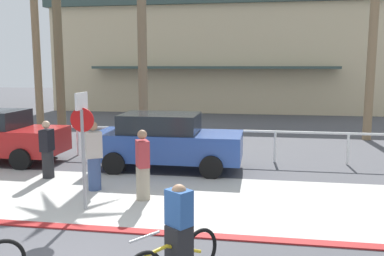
{
  "coord_description": "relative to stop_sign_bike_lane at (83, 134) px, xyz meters",
  "views": [
    {
      "loc": [
        2.87,
        -5.01,
        3.12
      ],
      "look_at": [
        1.07,
        6.0,
        1.44
      ],
      "focal_mm": 38.91,
      "sensor_mm": 36.0,
      "label": 1
    }
  ],
  "objects": [
    {
      "name": "pedestrian_0",
      "position": [
        -0.35,
        1.38,
        -0.86
      ],
      "size": [
        0.48,
        0.44,
        1.76
      ],
      "color": "#384C7A",
      "rests_on": "ground"
    },
    {
      "name": "building_backdrop",
      "position": [
        0.64,
        24.1,
        2.09
      ],
      "size": [
        22.91,
        12.02,
        7.5
      ],
      "color": "beige",
      "rests_on": "ground"
    },
    {
      "name": "curb_paint",
      "position": [
        0.82,
        -1.0,
        -1.66
      ],
      "size": [
        44.0,
        0.24,
        0.03
      ],
      "primitive_type": "cube",
      "color": "maroon",
      "rests_on": "ground"
    },
    {
      "name": "palm_tree_4",
      "position": [
        8.2,
        10.17,
        3.62
      ],
      "size": [
        2.87,
        3.08,
        7.31
      ],
      "color": "#846B4C",
      "rests_on": "ground"
    },
    {
      "name": "car_blue_2",
      "position": [
        0.95,
        3.84,
        -0.81
      ],
      "size": [
        4.4,
        2.02,
        1.69
      ],
      "color": "#284793",
      "rests_on": "ground"
    },
    {
      "name": "sidewalk_strip",
      "position": [
        0.82,
        1.0,
        -1.67
      ],
      "size": [
        44.0,
        4.0,
        0.02
      ],
      "primitive_type": "cube",
      "color": "beige",
      "rests_on": "ground"
    },
    {
      "name": "stop_sign_bike_lane",
      "position": [
        0.0,
        0.0,
        0.0
      ],
      "size": [
        0.52,
        0.56,
        2.56
      ],
      "color": "gray",
      "rests_on": "ground"
    },
    {
      "name": "ground_plane",
      "position": [
        0.82,
        6.8,
        -1.68
      ],
      "size": [
        80.0,
        80.0,
        0.0
      ],
      "primitive_type": "plane",
      "color": "#4C4C51"
    },
    {
      "name": "cyclist_yellow_1",
      "position": [
        2.58,
        -2.72,
        -0.98
      ],
      "size": [
        1.12,
        1.5,
        1.5
      ],
      "color": "black",
      "rests_on": "ground"
    },
    {
      "name": "pedestrian_1",
      "position": [
        1.06,
        0.84,
        -0.91
      ],
      "size": [
        0.43,
        0.47,
        1.67
      ],
      "color": "gray",
      "rests_on": "ground"
    },
    {
      "name": "pedestrian_2",
      "position": [
        -2.08,
        2.27,
        -0.93
      ],
      "size": [
        0.32,
        0.4,
        1.62
      ],
      "color": "#232326",
      "rests_on": "ground"
    },
    {
      "name": "rail_fence",
      "position": [
        0.82,
        5.3,
        -0.84
      ],
      "size": [
        20.46,
        0.08,
        1.04
      ],
      "color": "white",
      "rests_on": "ground"
    }
  ]
}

